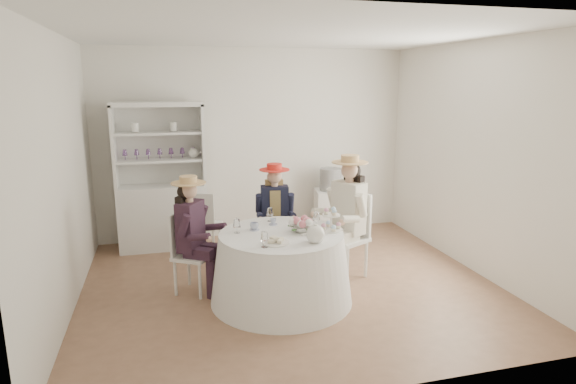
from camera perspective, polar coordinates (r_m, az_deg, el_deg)
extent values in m
plane|color=brown|center=(5.50, 0.27, -10.96)|extent=(4.50, 4.50, 0.00)
plane|color=white|center=(5.06, 0.30, 18.30)|extent=(4.50, 4.50, 0.00)
plane|color=silver|center=(7.04, -3.95, 5.71)|extent=(4.50, 0.00, 4.50)
plane|color=silver|center=(3.26, 9.42, -2.78)|extent=(4.50, 0.00, 4.50)
plane|color=silver|center=(5.03, -25.33, 1.64)|extent=(0.00, 4.50, 4.50)
plane|color=silver|center=(6.08, 21.26, 3.75)|extent=(0.00, 4.50, 4.50)
cone|color=white|center=(5.02, -0.79, -8.96)|extent=(1.47, 1.47, 0.71)
cylinder|color=white|center=(4.90, -0.80, -5.00)|extent=(1.27, 1.27, 0.02)
cube|color=silver|center=(6.77, -14.54, -2.83)|extent=(1.25, 0.80, 0.88)
cube|color=silver|center=(6.78, -15.02, 5.56)|extent=(1.12, 0.42, 1.07)
cube|color=silver|center=(6.54, -15.29, 10.01)|extent=(1.25, 0.80, 0.06)
cube|color=silver|center=(6.61, -19.93, 5.06)|extent=(0.18, 0.43, 1.07)
cube|color=silver|center=(6.61, -10.10, 5.62)|extent=(0.18, 0.43, 1.07)
cube|color=silver|center=(6.61, -14.92, 3.68)|extent=(1.16, 0.73, 0.03)
cube|color=silver|center=(6.57, -15.10, 6.79)|extent=(1.16, 0.73, 0.03)
sphere|color=white|center=(6.61, -11.16, 4.56)|extent=(0.14, 0.14, 0.14)
cube|color=silver|center=(7.17, 5.02, -2.43)|extent=(0.50, 0.50, 0.67)
cylinder|color=black|center=(7.06, 5.10, 1.50)|extent=(0.36, 0.36, 0.33)
cube|color=silver|center=(5.28, -11.15, -7.47)|extent=(0.50, 0.50, 0.04)
cylinder|color=silver|center=(5.17, -10.40, -10.36)|extent=(0.03, 0.03, 0.40)
cylinder|color=silver|center=(5.41, -8.94, -9.24)|extent=(0.03, 0.03, 0.40)
cylinder|color=silver|center=(5.31, -13.21, -9.88)|extent=(0.03, 0.03, 0.40)
cylinder|color=silver|center=(5.54, -11.66, -8.82)|extent=(0.03, 0.03, 0.40)
cube|color=silver|center=(5.28, -12.82, -4.74)|extent=(0.21, 0.31, 0.45)
cube|color=black|center=(5.18, -11.48, -3.96)|extent=(0.33, 0.37, 0.53)
cube|color=black|center=(5.14, -10.55, -7.16)|extent=(0.32, 0.27, 0.11)
cylinder|color=black|center=(5.18, -9.17, -10.16)|extent=(0.09, 0.09, 0.42)
cylinder|color=black|center=(4.99, -12.20, -3.88)|extent=(0.18, 0.15, 0.25)
cube|color=black|center=(5.27, -9.71, -6.59)|extent=(0.32, 0.27, 0.11)
cylinder|color=black|center=(5.32, -8.37, -9.52)|extent=(0.09, 0.09, 0.42)
cylinder|color=black|center=(5.31, -10.19, -2.79)|extent=(0.18, 0.15, 0.25)
cylinder|color=#D8A889|center=(5.11, -11.62, -0.94)|extent=(0.08, 0.08, 0.07)
sphere|color=#D8A889|center=(5.09, -11.67, 0.15)|extent=(0.17, 0.17, 0.17)
sphere|color=black|center=(5.11, -12.07, 0.04)|extent=(0.17, 0.17, 0.17)
cube|color=black|center=(5.18, -12.26, -2.24)|extent=(0.18, 0.22, 0.34)
cylinder|color=tan|center=(5.07, -11.71, 1.05)|extent=(0.36, 0.36, 0.01)
cylinder|color=tan|center=(5.07, -11.73, 1.46)|extent=(0.18, 0.18, 0.07)
cube|color=silver|center=(5.91, -1.56, -5.02)|extent=(0.41, 0.41, 0.04)
cylinder|color=silver|center=(5.83, -2.86, -7.45)|extent=(0.03, 0.03, 0.40)
cylinder|color=silver|center=(5.85, 0.00, -7.35)|extent=(0.03, 0.03, 0.40)
cylinder|color=silver|center=(6.10, -3.04, -6.51)|extent=(0.03, 0.03, 0.40)
cylinder|color=silver|center=(6.12, -0.31, -6.42)|extent=(0.03, 0.03, 0.40)
cube|color=silver|center=(5.99, -1.71, -2.31)|extent=(0.35, 0.08, 0.45)
cube|color=black|center=(5.83, -1.60, -1.82)|extent=(0.35, 0.23, 0.53)
cube|color=tan|center=(5.83, -1.60, -1.82)|extent=(0.15, 0.22, 0.45)
cube|color=black|center=(5.78, -2.28, -4.69)|extent=(0.16, 0.32, 0.11)
cylinder|color=black|center=(5.74, -2.16, -7.66)|extent=(0.09, 0.09, 0.42)
cylinder|color=black|center=(5.77, -3.43, -1.35)|extent=(0.10, 0.17, 0.25)
cube|color=black|center=(5.79, -0.66, -4.63)|extent=(0.16, 0.32, 0.11)
cylinder|color=black|center=(5.76, -0.53, -7.60)|extent=(0.09, 0.09, 0.42)
cylinder|color=black|center=(5.80, 0.28, -1.25)|extent=(0.10, 0.17, 0.25)
cylinder|color=#D8A889|center=(5.77, -1.61, 0.89)|extent=(0.08, 0.08, 0.07)
sphere|color=#D8A889|center=(5.75, -1.62, 1.86)|extent=(0.17, 0.17, 0.17)
sphere|color=tan|center=(5.79, -1.65, 1.80)|extent=(0.17, 0.17, 0.17)
cube|color=tan|center=(5.86, -1.67, -0.18)|extent=(0.23, 0.10, 0.34)
cylinder|color=red|center=(5.73, -1.63, 2.66)|extent=(0.36, 0.36, 0.01)
cylinder|color=red|center=(5.73, -1.63, 3.02)|extent=(0.18, 0.18, 0.07)
cube|color=silver|center=(5.60, 6.95, -5.58)|extent=(0.55, 0.55, 0.04)
cylinder|color=silver|center=(5.67, 4.54, -7.81)|extent=(0.04, 0.04, 0.45)
cylinder|color=silver|center=(5.47, 7.03, -8.67)|extent=(0.04, 0.04, 0.45)
cylinder|color=silver|center=(5.90, 6.76, -7.04)|extent=(0.04, 0.04, 0.45)
cylinder|color=silver|center=(5.70, 9.22, -7.83)|extent=(0.04, 0.04, 0.45)
cube|color=silver|center=(5.66, 8.26, -2.53)|extent=(0.20, 0.36, 0.51)
cube|color=silver|center=(5.51, 7.20, -1.82)|extent=(0.35, 0.42, 0.59)
cube|color=silver|center=(5.55, 5.42, -4.84)|extent=(0.37, 0.27, 0.12)
cylinder|color=silver|center=(5.55, 4.34, -8.15)|extent=(0.10, 0.10, 0.47)
cylinder|color=silver|center=(5.60, 5.33, -0.78)|extent=(0.20, 0.16, 0.28)
cube|color=silver|center=(5.43, 6.84, -5.27)|extent=(0.37, 0.27, 0.12)
cylinder|color=silver|center=(5.44, 5.74, -8.65)|extent=(0.10, 0.10, 0.47)
cylinder|color=silver|center=(5.33, 8.63, -1.57)|extent=(0.20, 0.16, 0.28)
cylinder|color=#D8A889|center=(5.44, 7.29, 1.40)|extent=(0.09, 0.09, 0.08)
sphere|color=#D8A889|center=(5.42, 7.32, 2.56)|extent=(0.19, 0.19, 0.19)
sphere|color=black|center=(5.46, 7.64, 2.46)|extent=(0.19, 0.19, 0.19)
cube|color=black|center=(5.53, 7.81, 0.06)|extent=(0.18, 0.25, 0.39)
cylinder|color=tan|center=(5.40, 7.35, 3.52)|extent=(0.41, 0.41, 0.01)
cylinder|color=tan|center=(5.40, 7.36, 3.94)|extent=(0.20, 0.20, 0.08)
cube|color=silver|center=(6.39, -9.69, -3.90)|extent=(0.47, 0.47, 0.04)
cylinder|color=silver|center=(6.54, -8.04, -5.33)|extent=(0.03, 0.03, 0.39)
cylinder|color=silver|center=(6.63, -10.39, -5.17)|extent=(0.03, 0.03, 0.39)
cylinder|color=silver|center=(6.28, -8.81, -6.12)|extent=(0.03, 0.03, 0.39)
cylinder|color=silver|center=(6.37, -11.25, -5.94)|extent=(0.03, 0.03, 0.39)
cube|color=silver|center=(6.18, -10.25, -2.19)|extent=(0.32, 0.16, 0.44)
imported|color=white|center=(4.99, -4.01, -4.15)|extent=(0.11, 0.11, 0.07)
imported|color=white|center=(5.16, -1.77, -3.59)|extent=(0.09, 0.09, 0.06)
imported|color=white|center=(5.10, 0.93, -3.74)|extent=(0.10, 0.10, 0.07)
imported|color=white|center=(4.93, 1.54, -4.41)|extent=(0.28, 0.28, 0.06)
sphere|color=#DD6E7F|center=(4.91, 2.42, -3.61)|extent=(0.08, 0.08, 0.08)
sphere|color=white|center=(4.94, 2.18, -3.51)|extent=(0.08, 0.08, 0.08)
sphere|color=#DD6E7F|center=(4.96, 1.78, -3.45)|extent=(0.08, 0.08, 0.08)
sphere|color=white|center=(4.95, 1.35, -3.47)|extent=(0.08, 0.08, 0.08)
sphere|color=#DD6E7F|center=(4.93, 1.02, -3.54)|extent=(0.08, 0.08, 0.08)
sphere|color=white|center=(4.90, 0.89, -3.66)|extent=(0.08, 0.08, 0.08)
sphere|color=#DD6E7F|center=(4.86, 1.01, -3.78)|extent=(0.08, 0.08, 0.08)
sphere|color=white|center=(4.84, 1.34, -3.87)|extent=(0.08, 0.08, 0.08)
sphere|color=#DD6E7F|center=(4.83, 1.78, -3.89)|extent=(0.08, 0.08, 0.08)
sphere|color=white|center=(4.85, 2.19, -3.84)|extent=(0.08, 0.08, 0.08)
sphere|color=#DD6E7F|center=(4.88, 2.42, -3.73)|extent=(0.08, 0.08, 0.08)
sphere|color=white|center=(4.60, 3.28, -5.01)|extent=(0.18, 0.18, 0.18)
cylinder|color=white|center=(4.63, 4.59, -4.78)|extent=(0.11, 0.03, 0.09)
cylinder|color=white|center=(4.58, 3.29, -3.93)|extent=(0.04, 0.04, 0.02)
cylinder|color=white|center=(4.59, -1.46, -6.03)|extent=(0.26, 0.26, 0.01)
cube|color=beige|center=(4.55, -2.02, -5.87)|extent=(0.06, 0.04, 0.03)
cube|color=beige|center=(4.58, -1.46, -5.60)|extent=(0.07, 0.05, 0.03)
cube|color=beige|center=(4.61, -0.91, -5.62)|extent=(0.07, 0.06, 0.03)
cube|color=beige|center=(4.61, -1.82, -5.47)|extent=(0.07, 0.07, 0.03)
cube|color=beige|center=(4.55, -0.97, -5.87)|extent=(0.06, 0.07, 0.03)
cylinder|color=white|center=(5.00, 5.11, -4.47)|extent=(0.25, 0.25, 0.01)
cylinder|color=white|center=(4.98, 5.13, -3.63)|extent=(0.02, 0.02, 0.16)
cylinder|color=white|center=(4.96, 5.14, -2.73)|extent=(0.18, 0.18, 0.01)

